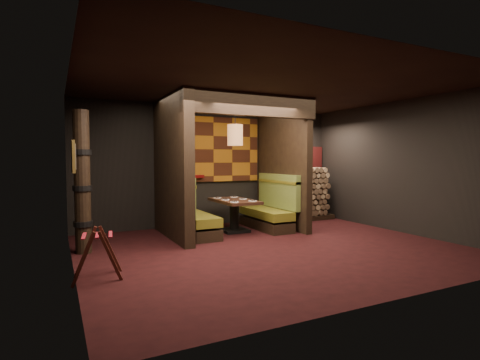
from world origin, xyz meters
The scene contains 23 objects.
floor centered at (0.00, 0.00, -0.01)m, with size 6.50×5.50×0.02m, color black.
ceiling centered at (0.00, 0.00, 2.86)m, with size 6.50×5.50×0.02m, color black.
wall_back centered at (0.00, 2.76, 1.43)m, with size 6.50×0.02×2.85m, color black.
wall_front centered at (0.00, -2.76, 1.43)m, with size 6.50×0.02×2.85m, color black.
wall_left centered at (-3.26, 0.00, 1.43)m, with size 0.02×5.50×2.85m, color black.
wall_right centered at (3.26, 0.00, 1.43)m, with size 0.02×5.50×2.85m, color black.
partition_left centered at (-1.35, 1.65, 1.43)m, with size 0.20×2.20×2.85m, color black.
partition_right centered at (1.30, 1.70, 1.43)m, with size 0.15×2.10×2.85m, color black.
header_beam centered at (-0.02, 0.70, 2.63)m, with size 2.85×0.18×0.44m, color black.
tapa_back_panel centered at (-0.02, 2.71, 1.82)m, with size 2.40×0.06×1.55m, color #975913.
tapa_side_panel centered at (-1.23, 1.82, 1.85)m, with size 0.04×1.85×1.45m, color #975913.
lacquer_shelf centered at (-0.60, 2.65, 1.18)m, with size 0.60×0.12×0.07m, color #5A0A0A.
booth_bench_left centered at (-0.96, 1.65, 0.40)m, with size 0.68×1.60×1.14m.
booth_bench_right centered at (0.93, 1.65, 0.40)m, with size 0.68×1.60×1.14m.
dining_table centered at (0.03, 1.65, 0.47)m, with size 0.73×1.34×0.71m.
place_settings centered at (0.03, 1.65, 0.72)m, with size 0.60×1.10×0.03m.
pendant_lamp centered at (0.03, 1.60, 2.10)m, with size 0.33×0.33×0.98m.
framed_picture centered at (-3.22, 0.10, 1.62)m, with size 0.05×0.36×0.46m.
luggage_rack centered at (-2.97, -0.41, 0.35)m, with size 0.70×0.53×0.70m.
totem_column centered at (-3.05, 1.10, 1.19)m, with size 0.31×0.31×2.40m.
firewood_stack centered at (2.29, 2.35, 0.68)m, with size 1.73×0.70×1.36m.
mosaic_header centered at (2.29, 2.68, 1.64)m, with size 1.83×0.10×0.56m, color maroon.
bay_front_post centered at (1.39, 1.96, 1.43)m, with size 0.08×0.08×2.85m, color black.
Camera 1 is at (-3.46, -5.67, 1.58)m, focal length 28.00 mm.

